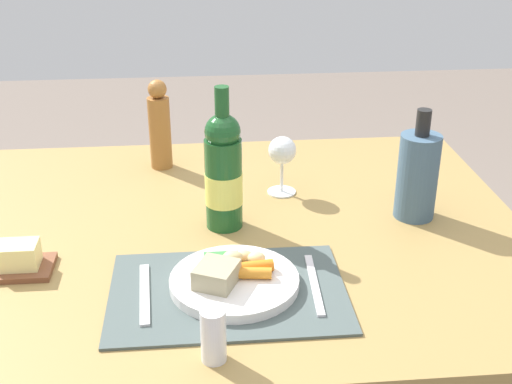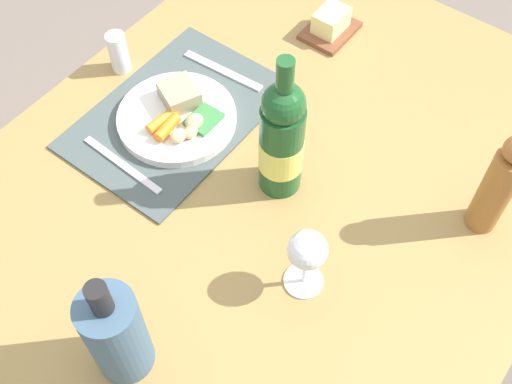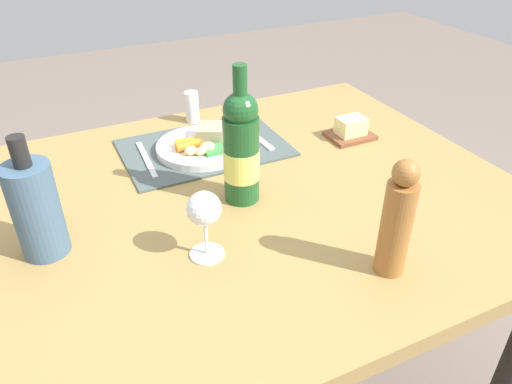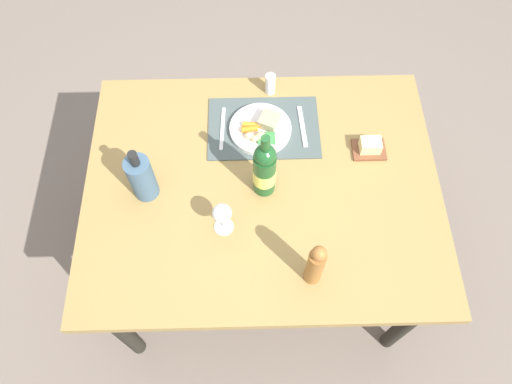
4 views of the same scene
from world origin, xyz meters
name	(u,v)px [view 2 (image 2 of 4)]	position (x,y,z in m)	size (l,w,h in m)	color
ground_plane	(267,329)	(0.00, 0.00, 0.00)	(8.00, 8.00, 0.00)	#77695E
dining_table	(272,204)	(0.00, 0.00, 0.68)	(1.35, 1.07, 0.76)	olive
placemat	(176,115)	(-0.01, -0.26, 0.76)	(0.45, 0.31, 0.01)	#465351
dinner_plate	(179,115)	(0.00, -0.25, 0.78)	(0.25, 0.25, 0.06)	white
fork	(223,71)	(-0.17, -0.26, 0.77)	(0.02, 0.20, 0.01)	silver
knife	(122,165)	(0.15, -0.26, 0.77)	(0.01, 0.21, 0.01)	silver
wine_glass	(307,252)	(0.14, 0.17, 0.87)	(0.07, 0.07, 0.15)	white
butter_dish	(331,24)	(-0.43, -0.15, 0.79)	(0.13, 0.10, 0.06)	brown
salt_shaker	(118,52)	(-0.05, -0.45, 0.81)	(0.04, 0.04, 0.10)	white
wine_bottle	(282,140)	(-0.01, 0.01, 0.89)	(0.08, 0.08, 0.33)	#1B4F22
pepper_mill	(498,186)	(-0.16, 0.37, 0.88)	(0.06, 0.06, 0.24)	#9D642E
cooler_bottle	(116,334)	(0.44, 0.02, 0.87)	(0.09, 0.09, 0.26)	#405C73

